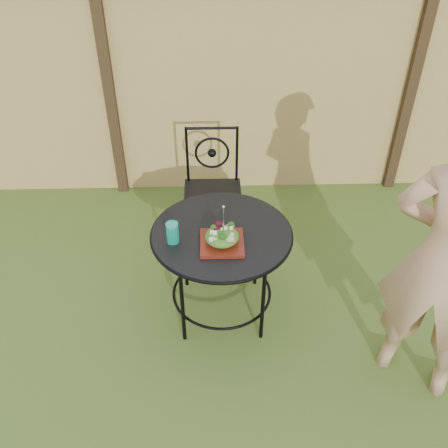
{
  "coord_description": "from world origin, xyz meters",
  "views": [
    {
      "loc": [
        -0.44,
        -1.93,
        2.74
      ],
      "look_at": [
        -0.37,
        0.61,
        0.75
      ],
      "focal_mm": 40.0,
      "sensor_mm": 36.0,
      "label": 1
    }
  ],
  "objects_px": {
    "patio_table": "(222,248)",
    "salad_plate": "(222,243)",
    "patio_chair": "(213,186)",
    "diner": "(448,263)"
  },
  "relations": [
    {
      "from": "patio_table",
      "to": "salad_plate",
      "type": "xyz_separation_m",
      "value": [
        -0.0,
        -0.12,
        0.15
      ]
    },
    {
      "from": "patio_table",
      "to": "salad_plate",
      "type": "relative_size",
      "value": 3.42
    },
    {
      "from": "patio_table",
      "to": "salad_plate",
      "type": "bearing_deg",
      "value": -90.13
    },
    {
      "from": "patio_chair",
      "to": "diner",
      "type": "xyz_separation_m",
      "value": [
        1.25,
        -1.43,
        0.43
      ]
    },
    {
      "from": "diner",
      "to": "patio_chair",
      "type": "bearing_deg",
      "value": -14.63
    },
    {
      "from": "patio_chair",
      "to": "salad_plate",
      "type": "distance_m",
      "value": 1.01
    },
    {
      "from": "patio_table",
      "to": "diner",
      "type": "relative_size",
      "value": 0.49
    },
    {
      "from": "diner",
      "to": "salad_plate",
      "type": "bearing_deg",
      "value": 13.99
    },
    {
      "from": "salad_plate",
      "to": "diner",
      "type": "bearing_deg",
      "value": -20.23
    },
    {
      "from": "patio_chair",
      "to": "salad_plate",
      "type": "relative_size",
      "value": 3.52
    }
  ]
}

